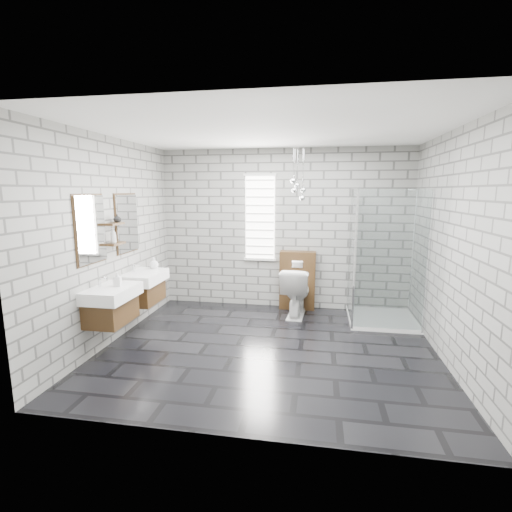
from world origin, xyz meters
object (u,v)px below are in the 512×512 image
(vanity_left, at_px, (109,294))
(shower_enclosure, at_px, (377,291))
(cistern_panel, at_px, (297,280))
(vanity_right, at_px, (142,278))
(toilet, at_px, (296,291))

(vanity_left, distance_m, shower_enclosure, 3.80)
(cistern_panel, bearing_deg, vanity_right, -148.64)
(shower_enclosure, bearing_deg, toilet, 172.39)
(vanity_left, distance_m, vanity_right, 0.85)
(vanity_left, height_order, toilet, vanity_left)
(vanity_right, xyz_separation_m, cistern_panel, (2.17, 1.32, -0.26))
(vanity_right, relative_size, toilet, 1.97)
(cistern_panel, bearing_deg, vanity_left, -134.91)
(vanity_left, distance_m, cistern_panel, 3.08)
(vanity_right, xyz_separation_m, shower_enclosure, (3.41, 0.80, -0.25))
(vanity_right, bearing_deg, vanity_left, -90.00)
(shower_enclosure, relative_size, toilet, 2.55)
(vanity_left, distance_m, toilet, 2.86)
(vanity_left, height_order, shower_enclosure, shower_enclosure)
(vanity_right, bearing_deg, shower_enclosure, 13.28)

